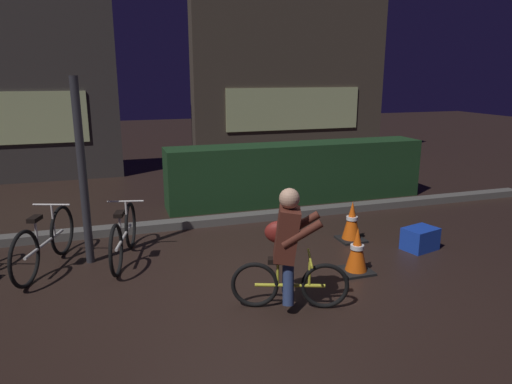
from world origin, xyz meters
TOP-DOWN VIEW (x-y plane):
  - ground_plane at (0.00, 0.00)m, footprint 40.00×40.00m
  - sidewalk_curb at (0.00, 2.20)m, footprint 12.00×0.24m
  - hedge_row at (1.80, 3.10)m, footprint 4.80×0.70m
  - storefront_left at (-3.43, 6.50)m, footprint 4.51×0.54m
  - storefront_right at (3.30, 7.20)m, footprint 5.33×0.54m
  - street_post at (-1.80, 1.20)m, footprint 0.10×0.10m
  - parked_bike_left_mid at (-2.29, 1.14)m, footprint 0.59×1.54m
  - parked_bike_center_left at (-1.38, 1.13)m, footprint 0.48×1.52m
  - traffic_cone_near at (1.23, -0.10)m, footprint 0.36×0.36m
  - traffic_cone_far at (1.72, 0.90)m, footprint 0.36×0.36m
  - blue_crate at (2.42, 0.30)m, footprint 0.51×0.42m
  - cyclist at (0.14, -0.63)m, footprint 1.13×0.64m

SIDE VIEW (x-z plane):
  - ground_plane at x=0.00m, z-range 0.00..0.00m
  - sidewalk_curb at x=0.00m, z-range 0.00..0.12m
  - blue_crate at x=2.42m, z-range 0.00..0.30m
  - traffic_cone_near at x=1.23m, z-range -0.01..0.55m
  - traffic_cone_far at x=1.72m, z-range -0.01..0.57m
  - parked_bike_center_left at x=-1.38m, z-range -0.03..0.69m
  - parked_bike_left_mid at x=-2.29m, z-range -0.03..0.71m
  - hedge_row at x=1.80m, z-range 0.00..1.08m
  - cyclist at x=0.14m, z-range 0.01..1.25m
  - street_post at x=-1.80m, z-range 0.00..2.28m
  - storefront_left at x=-3.43m, z-range -0.01..4.39m
  - storefront_right at x=3.30m, z-range -0.01..5.10m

